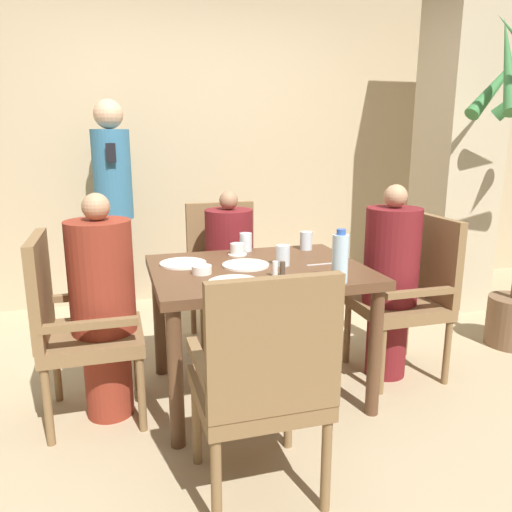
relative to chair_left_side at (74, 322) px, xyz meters
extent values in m
plane|color=tan|center=(0.96, 0.00, -0.53)|extent=(16.00, 16.00, 0.00)
cube|color=tan|center=(0.96, 1.90, 0.87)|extent=(8.00, 0.06, 2.80)
cube|color=#BCAD8E|center=(2.95, 1.03, 0.82)|extent=(0.52, 0.52, 2.70)
cube|color=brown|center=(0.96, 0.00, 0.19)|extent=(1.14, 0.90, 0.05)
cylinder|color=brown|center=(0.45, -0.39, -0.18)|extent=(0.07, 0.07, 0.69)
cylinder|color=brown|center=(1.47, -0.39, -0.18)|extent=(0.07, 0.07, 0.69)
cylinder|color=brown|center=(0.45, 0.39, -0.18)|extent=(0.07, 0.07, 0.69)
cylinder|color=brown|center=(1.47, 0.39, -0.18)|extent=(0.07, 0.07, 0.69)
cube|color=brown|center=(0.08, 0.00, -0.10)|extent=(0.49, 0.49, 0.07)
cube|color=brown|center=(-0.14, 0.00, 0.19)|extent=(0.05, 0.49, 0.50)
cube|color=brown|center=(0.08, 0.22, 0.06)|extent=(0.44, 0.04, 0.04)
cube|color=brown|center=(0.08, -0.22, 0.06)|extent=(0.44, 0.04, 0.04)
cylinder|color=brown|center=(0.30, 0.21, -0.33)|extent=(0.04, 0.04, 0.40)
cylinder|color=brown|center=(0.30, -0.21, -0.33)|extent=(0.04, 0.04, 0.40)
cylinder|color=brown|center=(-0.13, 0.21, -0.33)|extent=(0.04, 0.04, 0.40)
cylinder|color=brown|center=(-0.13, -0.21, -0.33)|extent=(0.04, 0.04, 0.40)
cylinder|color=maroon|center=(0.14, 0.00, -0.29)|extent=(0.24, 0.24, 0.47)
cylinder|color=maroon|center=(0.14, 0.00, 0.22)|extent=(0.32, 0.32, 0.57)
sphere|color=tan|center=(0.14, 0.00, 0.57)|extent=(0.13, 0.13, 0.13)
cube|color=brown|center=(0.96, 0.75, -0.10)|extent=(0.49, 0.49, 0.07)
cube|color=brown|center=(0.96, 0.98, 0.19)|extent=(0.49, 0.05, 0.50)
cube|color=brown|center=(1.18, 0.75, 0.06)|extent=(0.04, 0.44, 0.04)
cube|color=brown|center=(0.73, 0.75, 0.06)|extent=(0.04, 0.44, 0.04)
cylinder|color=brown|center=(1.17, 0.54, -0.33)|extent=(0.04, 0.04, 0.40)
cylinder|color=brown|center=(0.74, 0.54, -0.33)|extent=(0.04, 0.04, 0.40)
cylinder|color=brown|center=(1.17, 0.97, -0.33)|extent=(0.04, 0.04, 0.40)
cylinder|color=brown|center=(0.74, 0.97, -0.33)|extent=(0.04, 0.04, 0.40)
cylinder|color=maroon|center=(0.96, 0.69, -0.29)|extent=(0.24, 0.24, 0.47)
cylinder|color=maroon|center=(0.96, 0.69, 0.18)|extent=(0.32, 0.32, 0.49)
sphere|color=#997051|center=(0.96, 0.69, 0.49)|extent=(0.12, 0.12, 0.12)
cube|color=brown|center=(1.83, 0.00, -0.10)|extent=(0.49, 0.49, 0.07)
cube|color=brown|center=(2.05, 0.00, 0.19)|extent=(0.05, 0.49, 0.50)
cube|color=brown|center=(1.83, -0.22, 0.06)|extent=(0.44, 0.04, 0.04)
cube|color=brown|center=(1.83, 0.22, 0.06)|extent=(0.44, 0.04, 0.04)
cylinder|color=brown|center=(1.62, -0.21, -0.33)|extent=(0.04, 0.04, 0.40)
cylinder|color=brown|center=(1.62, 0.21, -0.33)|extent=(0.04, 0.04, 0.40)
cylinder|color=brown|center=(2.04, -0.21, -0.33)|extent=(0.04, 0.04, 0.40)
cylinder|color=brown|center=(2.04, 0.21, -0.33)|extent=(0.04, 0.04, 0.40)
cylinder|color=maroon|center=(1.77, 0.00, -0.29)|extent=(0.24, 0.24, 0.47)
cylinder|color=maroon|center=(1.77, 0.00, 0.22)|extent=(0.32, 0.32, 0.56)
sphere|color=tan|center=(1.77, 0.00, 0.57)|extent=(0.13, 0.13, 0.13)
cube|color=brown|center=(0.73, -0.75, -0.10)|extent=(0.49, 0.49, 0.07)
cube|color=brown|center=(0.73, -0.98, 0.19)|extent=(0.49, 0.05, 0.50)
cube|color=brown|center=(0.51, -0.75, 0.06)|extent=(0.04, 0.44, 0.04)
cube|color=brown|center=(0.95, -0.75, 0.06)|extent=(0.04, 0.44, 0.04)
cylinder|color=brown|center=(0.52, -0.54, -0.33)|extent=(0.04, 0.04, 0.40)
cylinder|color=brown|center=(0.94, -0.54, -0.33)|extent=(0.04, 0.04, 0.40)
cylinder|color=brown|center=(0.52, -0.97, -0.33)|extent=(0.04, 0.04, 0.40)
cylinder|color=brown|center=(0.94, -0.97, -0.33)|extent=(0.04, 0.04, 0.40)
cylinder|color=#2D2D33|center=(0.23, 1.54, -0.13)|extent=(0.22, 0.22, 0.80)
cylinder|color=teal|center=(0.23, 1.54, 0.61)|extent=(0.29, 0.29, 0.68)
sphere|color=tan|center=(0.23, 1.54, 1.06)|extent=(0.22, 0.22, 0.22)
cube|color=black|center=(0.23, 1.36, 0.78)|extent=(0.07, 0.01, 0.14)
cylinder|color=brown|center=(2.85, 0.15, -0.35)|extent=(0.34, 0.34, 0.34)
cone|color=#38753D|center=(2.78, 0.42, 1.29)|extent=(0.63, 0.24, 0.57)
cone|color=#38753D|center=(2.66, 0.25, 1.35)|extent=(0.32, 0.49, 0.67)
cylinder|color=white|center=(0.90, 0.03, 0.22)|extent=(0.26, 0.26, 0.01)
cylinder|color=white|center=(0.57, 0.17, 0.22)|extent=(0.26, 0.26, 0.01)
cylinder|color=white|center=(0.76, -0.27, 0.22)|extent=(0.26, 0.26, 0.01)
cylinder|color=white|center=(0.91, 0.30, 0.22)|extent=(0.11, 0.11, 0.01)
cylinder|color=white|center=(0.91, 0.30, 0.25)|extent=(0.08, 0.08, 0.06)
cylinder|color=white|center=(0.64, -0.05, 0.24)|extent=(0.10, 0.10, 0.04)
cylinder|color=silver|center=(1.25, -0.39, 0.33)|extent=(0.08, 0.08, 0.23)
cylinder|color=#3359B2|center=(1.25, -0.39, 0.46)|extent=(0.04, 0.04, 0.03)
cylinder|color=silver|center=(1.09, -0.01, 0.27)|extent=(0.08, 0.08, 0.11)
cylinder|color=silver|center=(0.99, 0.39, 0.27)|extent=(0.08, 0.08, 0.11)
cylinder|color=silver|center=(1.36, 0.33, 0.27)|extent=(0.08, 0.08, 0.11)
cylinder|color=white|center=(0.98, -0.21, 0.25)|extent=(0.03, 0.03, 0.08)
cylinder|color=#4C3D2D|center=(1.02, -0.21, 0.25)|extent=(0.03, 0.03, 0.08)
cube|color=silver|center=(1.13, -0.31, 0.22)|extent=(0.15, 0.07, 0.00)
cube|color=silver|center=(1.20, -0.34, 0.22)|extent=(0.04, 0.03, 0.00)
cube|color=silver|center=(1.30, -0.05, 0.22)|extent=(0.16, 0.01, 0.00)
cube|color=silver|center=(1.38, -0.05, 0.22)|extent=(0.06, 0.02, 0.00)
camera|label=1|loc=(0.22, -2.50, 0.90)|focal=35.00mm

